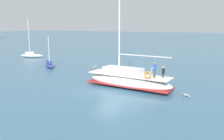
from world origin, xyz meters
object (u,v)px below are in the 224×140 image
object	(u,v)px
seagull	(186,95)
moored_cutter_left	(32,55)
main_sailboat	(128,80)
moored_ketch_distant	(49,65)

from	to	relation	value
seagull	moored_cutter_left	bearing A→B (deg)	66.87
seagull	main_sailboat	bearing A→B (deg)	83.14
moored_cutter_left	moored_ketch_distant	world-z (taller)	moored_cutter_left
main_sailboat	moored_ketch_distant	xyz separation A→B (m)	(5.97, 15.96, -0.48)
moored_ketch_distant	moored_cutter_left	bearing A→B (deg)	56.00
moored_cutter_left	seagull	bearing A→B (deg)	-113.13
moored_ketch_distant	main_sailboat	bearing A→B (deg)	-110.50
main_sailboat	moored_ketch_distant	world-z (taller)	main_sailboat
main_sailboat	seagull	size ratio (longest dim) A/B	15.49
moored_cutter_left	moored_ketch_distant	distance (m)	13.39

